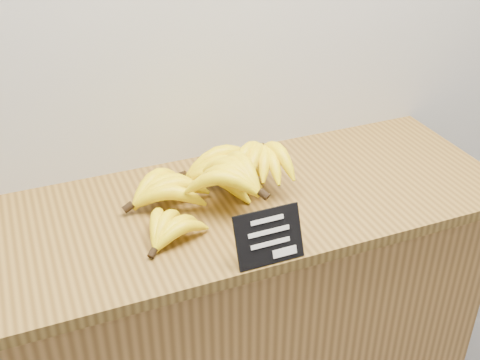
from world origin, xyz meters
name	(u,v)px	position (x,y,z in m)	size (l,w,h in m)	color
counter	(234,338)	(0.10, 2.75, 0.45)	(1.31, 0.50, 0.90)	#A06F33
counter_top	(233,206)	(0.10, 2.75, 0.92)	(1.43, 0.54, 0.03)	brown
chalkboard_sign	(269,237)	(0.09, 2.51, 0.99)	(0.15, 0.01, 0.12)	black
banana_pile	(213,179)	(0.07, 2.78, 0.98)	(0.51, 0.38, 0.13)	#FFEA0A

